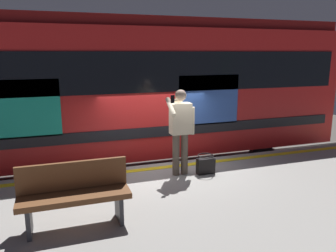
# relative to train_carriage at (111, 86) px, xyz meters

# --- Properties ---
(ground_plane) EXTENTS (25.58, 25.58, 0.00)m
(ground_plane) POSITION_rel_train_carriage_xyz_m (-0.70, 1.92, -2.57)
(ground_plane) COLOR #4C4742
(platform) EXTENTS (17.05, 4.78, 1.03)m
(platform) POSITION_rel_train_carriage_xyz_m (-0.70, 4.31, -2.06)
(platform) COLOR gray
(platform) RESTS_ON ground
(safety_line) EXTENTS (16.71, 0.16, 0.01)m
(safety_line) POSITION_rel_train_carriage_xyz_m (-0.70, 2.22, -1.54)
(safety_line) COLOR yellow
(safety_line) RESTS_ON platform
(track_rail_near) EXTENTS (22.17, 0.08, 0.16)m
(track_rail_near) POSITION_rel_train_carriage_xyz_m (-0.70, 0.71, -2.49)
(track_rail_near) COLOR slate
(track_rail_near) RESTS_ON ground
(track_rail_far) EXTENTS (22.17, 0.08, 0.16)m
(track_rail_far) POSITION_rel_train_carriage_xyz_m (-0.70, -0.72, -2.49)
(track_rail_far) COLOR slate
(track_rail_far) RESTS_ON ground
(train_carriage) EXTENTS (11.88, 2.94, 4.07)m
(train_carriage) POSITION_rel_train_carriage_xyz_m (0.00, 0.00, 0.00)
(train_carriage) COLOR red
(train_carriage) RESTS_ON ground
(passenger) EXTENTS (0.57, 0.55, 1.71)m
(passenger) POSITION_rel_train_carriage_xyz_m (-0.88, 2.69, -0.54)
(passenger) COLOR brown
(passenger) RESTS_ON platform
(handbag) EXTENTS (0.36, 0.33, 0.39)m
(handbag) POSITION_rel_train_carriage_xyz_m (-1.38, 2.84, -1.36)
(handbag) COLOR black
(handbag) RESTS_ON platform
(bench) EXTENTS (1.51, 0.44, 0.90)m
(bench) POSITION_rel_train_carriage_xyz_m (1.25, 4.12, -1.06)
(bench) COLOR brown
(bench) RESTS_ON platform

